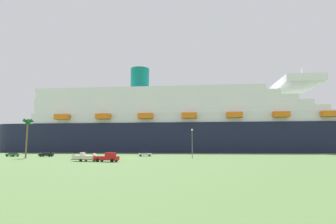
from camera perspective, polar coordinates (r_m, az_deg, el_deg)
ground_plane at (r=114.38m, az=-3.60°, el=-8.83°), size 600.00×600.00×0.00m
cruise_ship at (r=160.64m, az=4.58°, el=-2.86°), size 237.81×41.12×55.07m
pickup_truck at (r=66.33m, az=-12.34°, el=-9.11°), size 5.84×2.93×2.20m
small_boat_on_trailer at (r=69.12m, az=-16.28°, el=-8.97°), size 7.84×3.05×2.15m
palm_tree at (r=94.70m, az=-26.97°, el=-2.59°), size 3.39×3.22×11.95m
street_lamp at (r=81.83m, az=4.99°, el=-5.64°), size 0.56×0.56×8.67m
parked_car_black_coupe at (r=104.53m, az=-23.77°, el=-7.97°), size 4.81×2.53×1.58m
parked_car_white_van at (r=99.75m, az=-4.77°, el=-8.61°), size 4.98×2.60×1.58m
parked_car_green_wagon at (r=110.59m, az=-29.38°, el=-7.59°), size 4.61×2.65×1.58m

